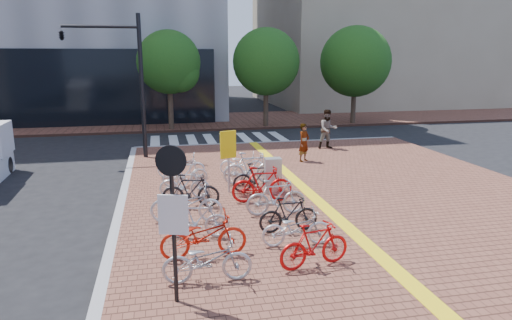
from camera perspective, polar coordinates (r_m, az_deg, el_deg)
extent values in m
plane|color=black|center=(12.13, 1.87, -9.21)|extent=(120.00, 120.00, 0.00)
cube|color=gray|center=(24.03, 1.93, 2.12)|extent=(14.00, 0.25, 0.15)
cube|color=brown|center=(32.33, -7.16, 4.81)|extent=(70.00, 8.00, 0.15)
cube|color=gray|center=(47.85, 14.34, 17.83)|extent=(20.00, 18.00, 18.00)
cube|color=silver|center=(25.31, -12.51, 2.21)|extent=(0.50, 4.00, 0.01)
cube|color=silver|center=(25.32, -10.25, 2.32)|extent=(0.50, 4.00, 0.01)
cube|color=silver|center=(25.37, -7.99, 2.42)|extent=(0.50, 4.00, 0.01)
cube|color=silver|center=(25.46, -5.74, 2.52)|extent=(0.50, 4.00, 0.01)
cube|color=silver|center=(25.59, -3.52, 2.61)|extent=(0.50, 4.00, 0.01)
cube|color=silver|center=(25.75, -1.31, 2.70)|extent=(0.50, 4.00, 0.01)
cube|color=silver|center=(25.95, 0.86, 2.78)|extent=(0.50, 4.00, 0.01)
cube|color=silver|center=(26.19, 2.99, 2.86)|extent=(0.50, 4.00, 0.01)
cylinder|color=#38281E|center=(28.58, -10.62, 6.42)|extent=(0.32, 0.32, 2.60)
sphere|color=#194714|center=(28.41, -10.86, 11.94)|extent=(3.80, 3.80, 3.80)
sphere|color=#194714|center=(28.15, -9.54, 10.76)|extent=(2.40, 2.40, 2.40)
cylinder|color=#38281E|center=(29.35, 1.24, 6.80)|extent=(0.32, 0.32, 2.60)
sphere|color=#194714|center=(29.19, 1.27, 12.18)|extent=(4.20, 4.20, 4.20)
sphere|color=#194714|center=(29.06, 2.58, 10.98)|extent=(2.40, 2.40, 2.40)
cylinder|color=#38281E|center=(31.28, 12.08, 6.90)|extent=(0.32, 0.32, 2.60)
sphere|color=#194714|center=(31.12, 12.32, 11.94)|extent=(4.60, 4.60, 4.60)
sphere|color=#194714|center=(31.12, 13.52, 10.77)|extent=(2.40, 2.40, 2.40)
imported|color=#B0B0B5|center=(9.28, -6.11, -12.32)|extent=(1.81, 0.71, 0.94)
imported|color=red|center=(10.33, -6.56, -9.39)|extent=(1.97, 0.77, 1.02)
imported|color=#B7B8BC|center=(11.41, -7.36, -7.39)|extent=(1.64, 0.74, 0.95)
imported|color=silver|center=(12.48, -8.70, -5.47)|extent=(2.03, 0.98, 1.02)
imported|color=black|center=(13.67, -8.16, -3.82)|extent=(1.75, 0.72, 1.02)
imported|color=silver|center=(14.53, -8.93, -2.97)|extent=(1.65, 0.73, 0.96)
imported|color=silver|center=(15.89, -8.84, -1.64)|extent=(1.58, 0.52, 0.94)
imported|color=white|center=(17.01, -9.32, -0.72)|extent=(1.82, 0.84, 0.92)
imported|color=red|center=(9.91, 7.34, -10.50)|extent=(1.71, 0.77, 0.99)
imported|color=silver|center=(10.94, 5.07, -8.46)|extent=(1.70, 0.66, 0.88)
imported|color=black|center=(11.74, 4.10, -6.77)|extent=(1.58, 0.49, 0.94)
imported|color=#A8A8AC|center=(12.91, 2.51, -4.68)|extent=(1.74, 0.53, 1.04)
imported|color=#B60D0D|center=(14.00, 0.77, -3.06)|extent=(1.91, 0.66, 1.13)
imported|color=black|center=(15.09, 0.16, -2.16)|extent=(1.65, 0.51, 0.99)
imported|color=silver|center=(15.96, -0.71, -1.02)|extent=(1.92, 0.55, 1.15)
imported|color=white|center=(17.26, -1.80, -0.44)|extent=(1.73, 0.86, 0.87)
imported|color=gray|center=(19.50, 6.02, 2.19)|extent=(0.71, 0.66, 1.63)
imported|color=#494E5D|center=(22.35, 8.97, 3.82)|extent=(0.93, 0.73, 1.90)
cube|color=#B1B1B6|center=(14.98, 2.12, -1.94)|extent=(0.56, 0.42, 1.16)
cylinder|color=#B7B7BC|center=(14.91, -3.43, -0.34)|extent=(0.10, 0.10, 2.01)
cube|color=yellow|center=(14.73, -3.43, 1.94)|extent=(0.54, 0.24, 0.89)
cylinder|color=black|center=(8.29, -10.26, -8.21)|extent=(0.10, 0.10, 2.91)
cylinder|color=black|center=(7.88, -10.60, -0.10)|extent=(0.53, 0.19, 0.54)
cube|color=silver|center=(8.15, -10.31, -6.76)|extent=(0.52, 0.19, 0.73)
cylinder|color=black|center=(20.56, -14.06, 8.79)|extent=(0.18, 0.18, 6.16)
cylinder|color=black|center=(20.66, -18.88, 15.50)|extent=(3.08, 0.12, 0.12)
imported|color=black|center=(20.86, -23.15, 14.29)|extent=(0.27, 1.27, 0.51)
cylinder|color=black|center=(20.62, -28.58, -0.56)|extent=(0.22, 0.66, 0.65)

